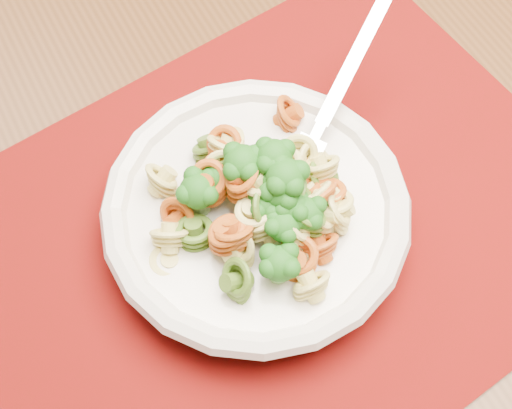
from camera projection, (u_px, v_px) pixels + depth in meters
dining_table at (292, 213)px, 0.67m from camera, size 1.69×1.26×0.74m
placemat at (278, 227)px, 0.56m from camera, size 0.51×0.41×0.00m
pasta_bowl at (256, 212)px, 0.53m from camera, size 0.23×0.23×0.04m
pasta_broccoli_heap at (256, 201)px, 0.52m from camera, size 0.20×0.20×0.06m
fork at (307, 153)px, 0.54m from camera, size 0.18×0.09×0.08m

